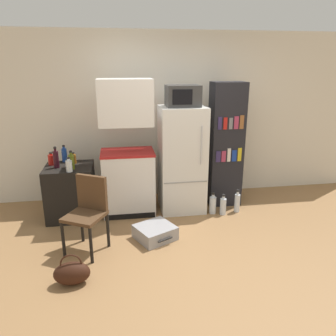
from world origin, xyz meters
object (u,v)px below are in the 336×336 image
object	(u,v)px
bookshelf	(226,145)
chair	(88,207)
water_bottle_middle	(237,202)
water_bottle_back	(213,205)
suitcase_large_flat	(155,232)
bottle_blue_soda	(64,155)
handbag	(72,273)
side_table	(71,192)
bottle_amber_beer	(73,159)
refrigerator	(182,160)
bottle_ketchup_red	(51,160)
microwave	(183,96)
kitchen_hutch	(127,154)
bottle_wine_dark	(56,159)
bottle_olive_oil	(71,161)
water_bottle_front	(223,206)
bottle_clear_short	(69,166)

from	to	relation	value
bookshelf	chair	xyz separation A→B (m)	(-1.98, -1.06, -0.40)
water_bottle_middle	water_bottle_back	distance (m)	0.37
suitcase_large_flat	water_bottle_middle	world-z (taller)	water_bottle_middle
bottle_blue_soda	handbag	world-z (taller)	bottle_blue_soda
side_table	bottle_amber_beer	world-z (taller)	bottle_amber_beer
side_table	refrigerator	distance (m)	1.65
refrigerator	bottle_ketchup_red	distance (m)	1.84
microwave	water_bottle_middle	size ratio (longest dim) A/B	1.33
kitchen_hutch	bottle_ketchup_red	distance (m)	1.06
bottle_ketchup_red	water_bottle_back	xyz separation A→B (m)	(2.26, -0.33, -0.69)
chair	handbag	distance (m)	0.79
bottle_wine_dark	bottle_amber_beer	world-z (taller)	bottle_wine_dark
bottle_wine_dark	bottle_ketchup_red	bearing A→B (deg)	122.54
bottle_olive_oil	water_bottle_front	xyz separation A→B (m)	(2.10, -0.15, -0.73)
side_table	bookshelf	distance (m)	2.37
microwave	water_bottle_back	world-z (taller)	microwave
bottle_wine_dark	suitcase_large_flat	size ratio (longest dim) A/B	0.51
microwave	refrigerator	bearing A→B (deg)	73.26
kitchen_hutch	bottle_blue_soda	distance (m)	0.92
bookshelf	bottle_wine_dark	distance (m)	2.45
bottle_amber_beer	handbag	bearing A→B (deg)	-85.97
kitchen_hutch	water_bottle_front	world-z (taller)	kitchen_hutch
bookshelf	bottle_olive_oil	world-z (taller)	bookshelf
side_table	water_bottle_back	world-z (taller)	side_table
suitcase_large_flat	handbag	distance (m)	1.20
refrigerator	water_bottle_middle	world-z (taller)	refrigerator
bottle_clear_short	chair	xyz separation A→B (m)	(0.27, -0.68, -0.31)
water_bottle_middle	bottle_ketchup_red	bearing A→B (deg)	172.77
microwave	bottle_wine_dark	bearing A→B (deg)	-178.19
microwave	water_bottle_middle	world-z (taller)	microwave
refrigerator	water_bottle_back	distance (m)	0.80
water_bottle_middle	bookshelf	bearing A→B (deg)	104.98
bottle_olive_oil	suitcase_large_flat	size ratio (longest dim) A/B	0.44
side_table	water_bottle_middle	bearing A→B (deg)	-5.46
microwave	water_bottle_middle	bearing A→B (deg)	-17.29
kitchen_hutch	suitcase_large_flat	xyz separation A→B (m)	(0.28, -0.86, -0.79)
kitchen_hutch	bookshelf	distance (m)	1.49
bookshelf	bottle_wine_dark	size ratio (longest dim) A/B	6.33
handbag	side_table	bearing A→B (deg)	96.46
bottle_blue_soda	water_bottle_middle	distance (m)	2.62
refrigerator	bottle_amber_beer	distance (m)	1.55
bottle_blue_soda	bottle_olive_oil	size ratio (longest dim) A/B	0.97
side_table	bottle_amber_beer	bearing A→B (deg)	66.13
microwave	chair	distance (m)	1.97
bottle_wine_dark	handbag	xyz separation A→B (m)	(0.33, -1.55, -0.75)
bottle_clear_short	suitcase_large_flat	size ratio (longest dim) A/B	0.33
refrigerator	bottle_blue_soda	bearing A→B (deg)	172.25
microwave	bookshelf	distance (m)	1.03
water_bottle_front	water_bottle_back	distance (m)	0.15
refrigerator	bottle_wine_dark	world-z (taller)	refrigerator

